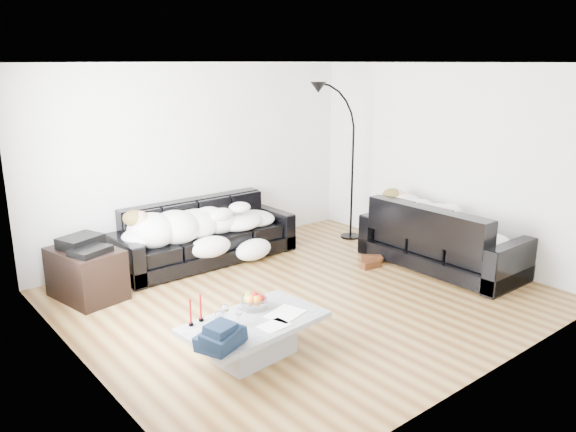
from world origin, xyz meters
TOP-DOWN VIEW (x-y plane):
  - ground at (0.00, 0.00)m, footprint 5.00×5.00m
  - wall_back at (0.00, 2.25)m, footprint 5.00×0.02m
  - wall_left at (-2.50, 0.00)m, footprint 0.02×4.50m
  - wall_right at (2.50, 0.00)m, footprint 0.02×4.50m
  - ceiling at (0.00, 0.00)m, footprint 5.00×5.00m
  - sofa_back at (-0.23, 1.77)m, footprint 2.46×0.85m
  - sofa_right at (2.03, -0.37)m, footprint 0.91×2.12m
  - sleeper_back at (-0.23, 1.72)m, footprint 2.08×0.72m
  - sleeper_right at (2.03, -0.37)m, footprint 0.77×1.82m
  - teal_cushion at (1.97, 0.28)m, footprint 0.42×0.38m
  - coffee_table at (-1.25, -0.75)m, footprint 1.33×0.85m
  - fruit_bowl at (-1.10, -0.55)m, footprint 0.27×0.27m
  - wine_glass_a at (-1.48, -0.63)m, footprint 0.08×0.08m
  - wine_glass_b at (-1.61, -0.75)m, footprint 0.09×0.09m
  - wine_glass_c at (-1.41, -0.75)m, footprint 0.08×0.08m
  - candle_left at (-1.74, -0.49)m, footprint 0.05×0.05m
  - candle_right at (-1.63, -0.47)m, footprint 0.06×0.06m
  - newspaper_a at (-0.96, -0.83)m, footprint 0.40×0.35m
  - newspaper_b at (-1.18, -0.96)m, footprint 0.28×0.21m
  - navy_jacket at (-1.77, -1.00)m, footprint 0.48×0.45m
  - shoes at (1.37, 0.23)m, footprint 0.56×0.48m
  - av_cabinet at (-1.93, 1.56)m, footprint 0.72×0.93m
  - stereo at (-1.93, 1.56)m, footprint 0.53×0.47m
  - floor_lamp at (2.05, 1.29)m, footprint 0.80×0.44m

SIDE VIEW (x-z plane):
  - ground at x=0.00m, z-range 0.00..0.00m
  - shoes at x=1.37m, z-range 0.00..0.11m
  - coffee_table at x=-1.25m, z-range 0.00..0.37m
  - av_cabinet at x=-1.93m, z-range 0.00..0.58m
  - newspaper_b at x=-1.18m, z-range 0.37..0.38m
  - newspaper_a at x=-0.96m, z-range 0.37..0.38m
  - sofa_back at x=-0.23m, z-range 0.00..0.80m
  - sofa_right at x=2.03m, z-range 0.00..0.86m
  - fruit_bowl at x=-1.10m, z-range 0.37..0.52m
  - wine_glass_c at x=-1.41m, z-range 0.37..0.53m
  - wine_glass_a at x=-1.48m, z-range 0.37..0.54m
  - wine_glass_b at x=-1.61m, z-range 0.37..0.56m
  - candle_left at x=-1.74m, z-range 0.37..0.61m
  - candle_right at x=-1.63m, z-range 0.37..0.62m
  - navy_jacket at x=-1.77m, z-range 0.45..0.64m
  - sleeper_back at x=-0.23m, z-range 0.42..0.84m
  - sleeper_right at x=2.03m, z-range 0.42..0.86m
  - stereo at x=-1.93m, z-range 0.58..0.71m
  - teal_cushion at x=1.97m, z-range 0.62..0.82m
  - floor_lamp at x=2.05m, z-range 0.00..2.07m
  - wall_back at x=0.00m, z-range 0.00..2.60m
  - wall_left at x=-2.50m, z-range 0.00..2.60m
  - wall_right at x=2.50m, z-range 0.00..2.60m
  - ceiling at x=0.00m, z-range 2.60..2.60m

